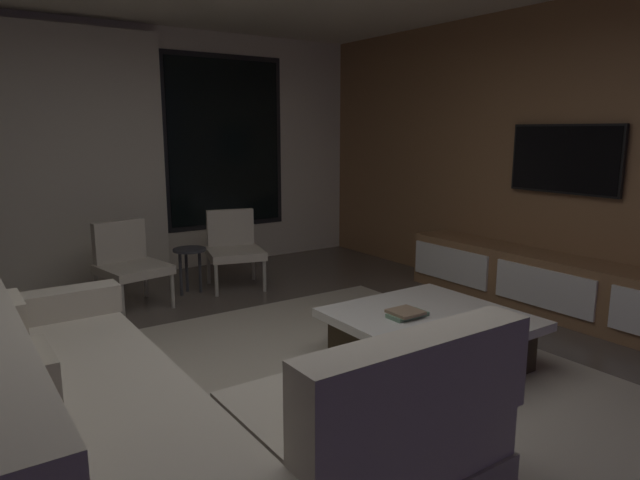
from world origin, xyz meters
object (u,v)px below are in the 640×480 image
book_stack_on_coffee_table (407,314)px  accent_chair_by_curtain (128,260)px  coffee_table (429,339)px  side_stool (189,257)px  media_console (563,289)px  sectional_couch (158,419)px  accent_chair_near_window (233,245)px  mounted_tv (565,159)px

book_stack_on_coffee_table → accent_chair_by_curtain: (-1.14, 2.46, 0.05)m
coffee_table → side_stool: side_stool is taller
coffee_table → side_stool: size_ratio=2.52×
side_stool → media_console: (2.37, -2.51, -0.12)m
sectional_couch → side_stool: (1.26, 2.78, 0.08)m
book_stack_on_coffee_table → accent_chair_near_window: (-0.04, 2.55, 0.05)m
book_stack_on_coffee_table → side_stool: 2.57m
book_stack_on_coffee_table → mounted_tv: mounted_tv is taller
accent_chair_by_curtain → media_console: bearing=-39.5°
accent_chair_near_window → media_console: (1.88, -2.54, -0.18)m
mounted_tv → book_stack_on_coffee_table: bearing=-174.2°
mounted_tv → accent_chair_by_curtain: bearing=144.5°
coffee_table → mounted_tv: mounted_tv is taller
accent_chair_by_curtain → coffee_table: bearing=-62.7°
book_stack_on_coffee_table → accent_chair_near_window: accent_chair_near_window is taller
sectional_couch → accent_chair_by_curtain: sectional_couch is taller
sectional_couch → media_console: sectional_couch is taller
sectional_couch → side_stool: 3.06m
sectional_couch → book_stack_on_coffee_table: 1.82m
media_console → sectional_couch: bearing=-175.7°
coffee_table → media_console: bearing=2.4°
accent_chair_near_window → sectional_couch: bearing=-122.0°
sectional_couch → side_stool: size_ratio=5.43×
accent_chair_by_curtain → mounted_tv: bearing=-35.5°
sectional_couch → accent_chair_near_window: (1.76, 2.81, 0.14)m
book_stack_on_coffee_table → accent_chair_by_curtain: accent_chair_by_curtain is taller
media_console → accent_chair_near_window: bearing=126.5°
accent_chair_near_window → accent_chair_by_curtain: same height
accent_chair_near_window → side_stool: size_ratio=1.70×
sectional_couch → accent_chair_near_window: sectional_couch is taller
accent_chair_by_curtain → mounted_tv: size_ratio=0.75×
accent_chair_near_window → accent_chair_by_curtain: size_ratio=1.00×
media_console → mounted_tv: size_ratio=3.00×
coffee_table → mounted_tv: 2.21m
accent_chair_near_window → mounted_tv: bearing=-48.7°
accent_chair_near_window → accent_chair_by_curtain: 1.10m
accent_chair_by_curtain → side_stool: bearing=5.4°
sectional_couch → book_stack_on_coffee_table: sectional_couch is taller
mounted_tv → accent_chair_near_window: bearing=131.3°
side_stool → media_console: size_ratio=0.15×
accent_chair_by_curtain → book_stack_on_coffee_table: bearing=-65.1°
book_stack_on_coffee_table → side_stool: (-0.54, 2.52, -0.01)m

